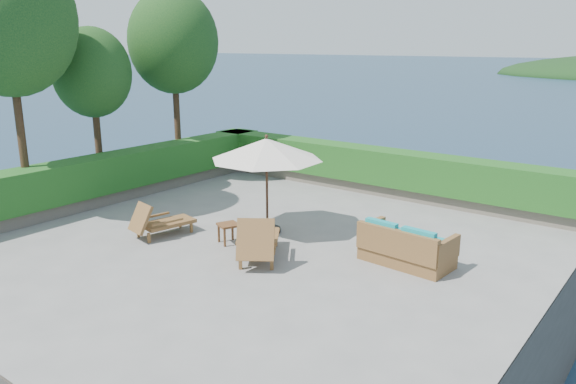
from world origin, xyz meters
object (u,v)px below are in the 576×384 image
Objects in this scene: lounge_right at (258,240)px; wicker_loveseat at (405,248)px; lounge_left at (159,221)px; patio_umbrella at (267,150)px; side_table at (228,227)px.

lounge_right is 3.01m from wicker_loveseat.
wicker_loveseat is (5.33, 1.87, -0.01)m from lounge_left.
patio_umbrella reaches higher than wicker_loveseat.
patio_umbrella reaches higher than side_table.
side_table is 0.30× the size of wicker_loveseat.
patio_umbrella reaches higher than lounge_right.
lounge_right is 0.99× the size of wicker_loveseat.
lounge_left is 5.65m from wicker_loveseat.
wicker_loveseat is at bearing 18.48° from side_table.
patio_umbrella is at bearing 55.85° from lounge_left.
side_table is (1.61, 0.63, 0.02)m from lounge_left.
patio_umbrella is 1.75× the size of lounge_right.
side_table is at bearing -100.08° from patio_umbrella.
patio_umbrella is at bearing 88.35° from lounge_right.
lounge_right is at bearing -142.74° from wicker_loveseat.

